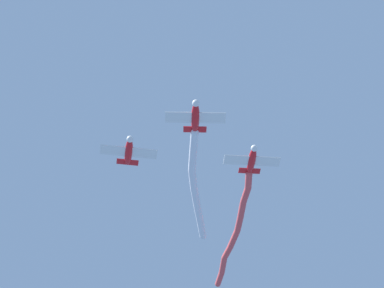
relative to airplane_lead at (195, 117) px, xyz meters
The scene contains 5 objects.
airplane_lead is the anchor object (origin of this frame).
smoke_trail_lead 12.50m from the airplane_lead, 103.81° to the right, with size 6.87×20.21×1.61m.
airplane_left_wing 9.82m from the airplane_lead, 146.40° to the right, with size 6.85×5.17×1.69m.
smoke_trail_left_wing 22.12m from the airplane_lead, 117.07° to the right, with size 3.46×24.72×2.18m.
airplane_right_wing 9.81m from the airplane_lead, 50.40° to the right, with size 6.79×5.09×1.69m.
Camera 1 is at (10.90, 48.33, 5.21)m, focal length 59.78 mm.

